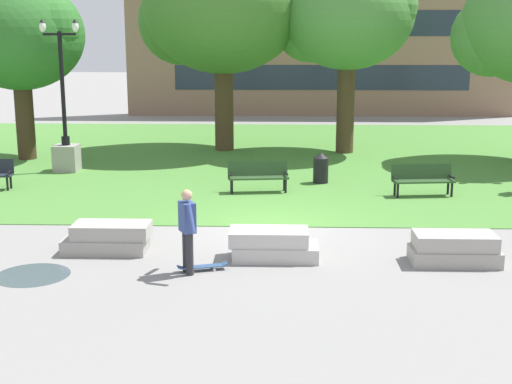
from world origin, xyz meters
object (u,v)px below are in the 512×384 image
(concrete_block_left, at_px, (272,245))
(park_bench_near_right, at_px, (423,178))
(skateboard, at_px, (203,267))
(lamp_post_right, at_px, (66,141))
(concrete_block_center, at_px, (109,238))
(concrete_block_right, at_px, (454,249))
(trash_bin, at_px, (321,168))
(person_skateboarder, at_px, (187,227))
(park_bench_near_left, at_px, (258,175))

(concrete_block_left, bearing_deg, park_bench_near_right, 54.71)
(skateboard, relative_size, lamp_post_right, 0.20)
(concrete_block_center, relative_size, concrete_block_right, 1.04)
(concrete_block_right, relative_size, trash_bin, 1.88)
(park_bench_near_right, bearing_deg, lamp_post_right, 163.55)
(park_bench_near_right, xyz_separation_m, trash_bin, (-2.87, 1.70, -0.04))
(concrete_block_center, height_order, concrete_block_right, same)
(concrete_block_left, distance_m, park_bench_near_right, 7.48)
(concrete_block_center, distance_m, person_skateboarder, 2.46)
(concrete_block_center, bearing_deg, park_bench_near_left, 63.06)
(concrete_block_center, height_order, skateboard, concrete_block_center)
(skateboard, xyz_separation_m, trash_bin, (2.84, 8.63, 0.42))
(lamp_post_right, bearing_deg, park_bench_near_left, -24.56)
(lamp_post_right, relative_size, trash_bin, 5.33)
(skateboard, distance_m, park_bench_near_right, 8.99)
(park_bench_near_left, height_order, park_bench_near_right, same)
(concrete_block_center, distance_m, park_bench_near_left, 6.80)
(lamp_post_right, bearing_deg, concrete_block_center, -68.38)
(concrete_block_center, bearing_deg, concrete_block_right, -4.37)
(concrete_block_center, distance_m, concrete_block_left, 3.60)
(concrete_block_center, distance_m, skateboard, 2.51)
(skateboard, bearing_deg, park_bench_near_left, 82.99)
(concrete_block_center, height_order, lamp_post_right, lamp_post_right)
(person_skateboarder, relative_size, park_bench_near_right, 0.93)
(concrete_block_left, relative_size, lamp_post_right, 0.37)
(concrete_block_center, bearing_deg, trash_bin, 55.86)
(concrete_block_right, bearing_deg, person_skateboarder, -171.39)
(concrete_block_right, xyz_separation_m, park_bench_near_left, (-4.28, 6.62, 0.23))
(lamp_post_right, height_order, trash_bin, lamp_post_right)
(person_skateboarder, height_order, skateboard, person_skateboarder)
(skateboard, xyz_separation_m, park_bench_near_left, (0.89, 7.27, 0.45))
(park_bench_near_right, height_order, trash_bin, trash_bin)
(concrete_block_center, xyz_separation_m, person_skateboarder, (1.92, -1.39, 0.66))
(person_skateboarder, bearing_deg, park_bench_near_left, 81.15)
(concrete_block_left, height_order, lamp_post_right, lamp_post_right)
(skateboard, height_order, lamp_post_right, lamp_post_right)
(skateboard, xyz_separation_m, lamp_post_right, (-5.80, 10.33, 0.97))
(trash_bin, bearing_deg, concrete_block_left, -100.50)
(concrete_block_left, distance_m, skateboard, 1.64)
(person_skateboarder, bearing_deg, concrete_block_right, 8.61)
(concrete_block_center, bearing_deg, lamp_post_right, 111.62)
(person_skateboarder, relative_size, lamp_post_right, 0.33)
(concrete_block_right, xyz_separation_m, trash_bin, (-2.33, 7.98, 0.20))
(park_bench_near_left, bearing_deg, concrete_block_center, -116.94)
(concrete_block_center, distance_m, lamp_post_right, 9.83)
(concrete_block_right, relative_size, person_skateboarder, 1.05)
(lamp_post_right, bearing_deg, concrete_block_left, -52.87)
(concrete_block_center, xyz_separation_m, lamp_post_right, (-3.61, 9.12, 0.75))
(park_bench_near_left, bearing_deg, park_bench_near_right, -4.07)
(skateboard, relative_size, park_bench_near_right, 0.56)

